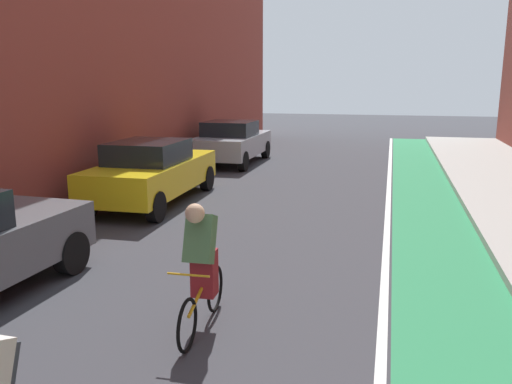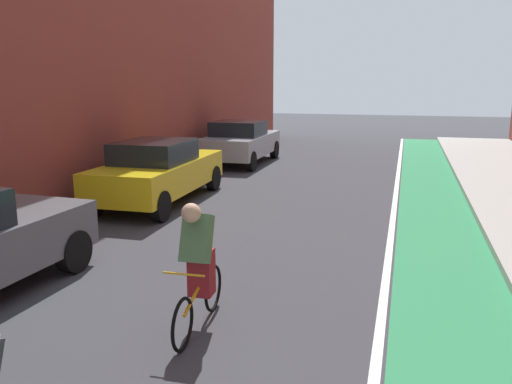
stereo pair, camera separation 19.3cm
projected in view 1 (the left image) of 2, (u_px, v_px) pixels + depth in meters
ground_plane at (232, 261)px, 8.58m from camera, size 80.06×80.06×0.00m
bike_lane_paint at (437, 241)px, 9.65m from camera, size 1.60×36.39×0.00m
lane_divider_stripe at (387, 237)px, 9.87m from camera, size 0.12×36.39×0.00m
parked_sedan_yellow_cab at (152, 171)px, 12.52m from camera, size 1.92×4.53×1.53m
parked_sedan_silver at (232, 142)px, 18.67m from camera, size 1.96×4.23×1.53m
cyclist_trailing at (202, 265)px, 6.06m from camera, size 0.48×1.65×1.58m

